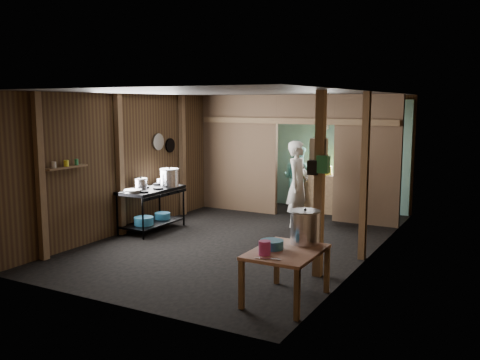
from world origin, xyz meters
The scene contains 43 objects.
floor centered at (0.00, 0.00, 0.00)m, with size 4.50×7.00×0.00m, color black.
ceiling centered at (0.00, 0.00, 2.60)m, with size 4.50×7.00×0.00m, color #302D2A.
wall_back centered at (0.00, 3.50, 1.30)m, with size 4.50×0.00×2.60m, color #48351D.
wall_front centered at (0.00, -3.50, 1.30)m, with size 4.50×0.00×2.60m, color #48351D.
wall_left centered at (-2.25, 0.00, 1.30)m, with size 0.00×7.00×2.60m, color #48351D.
wall_right centered at (2.25, 0.00, 1.30)m, with size 0.00×7.00×2.60m, color #48351D.
partition_left centered at (-1.32, 2.20, 1.30)m, with size 1.85×0.10×2.60m, color brown.
partition_right centered at (1.57, 2.20, 1.30)m, with size 1.35×0.10×2.60m, color brown.
partition_header centered at (0.25, 2.20, 2.30)m, with size 1.30×0.10×0.60m, color brown.
turquoise_panel centered at (0.00, 3.44, 1.25)m, with size 4.40×0.06×2.50m, color #6BA69B.
back_counter centered at (0.30, 2.95, 0.42)m, with size 1.20×0.50×0.85m, color olive.
wall_clock centered at (0.25, 3.40, 1.90)m, with size 0.20×0.20×0.03m, color silver.
post_left_a centered at (-2.18, -2.60, 1.30)m, with size 0.10×0.12×2.60m, color olive.
post_left_b centered at (-2.18, -0.80, 1.30)m, with size 0.10×0.12×2.60m, color olive.
post_left_c centered at (-2.18, 1.20, 1.30)m, with size 0.10×0.12×2.60m, color olive.
post_right centered at (2.18, -0.20, 1.30)m, with size 0.10×0.12×2.60m, color olive.
post_free centered at (1.85, -1.30, 1.30)m, with size 0.12×0.12×2.60m, color olive.
cross_beam centered at (0.00, 2.15, 2.05)m, with size 4.40×0.12×0.12m, color olive.
pan_lid_big centered at (-2.21, 0.40, 1.65)m, with size 0.34×0.34×0.03m, color gray.
pan_lid_small centered at (-2.21, 0.80, 1.55)m, with size 0.30×0.30×0.03m, color black.
wall_shelf centered at (-2.15, -2.10, 1.40)m, with size 0.14×0.80×0.03m, color olive.
jar_white centered at (-2.15, -2.35, 1.47)m, with size 0.07×0.07×0.10m, color silver.
jar_yellow centered at (-2.15, -2.10, 1.47)m, with size 0.08×0.08×0.10m, color yellow.
jar_green centered at (-2.15, -1.88, 1.47)m, with size 0.06×0.06×0.10m, color #27824D.
bag_white centered at (1.80, -1.22, 1.78)m, with size 0.22×0.15×0.32m, color silver.
bag_green centered at (1.92, -1.36, 1.60)m, with size 0.16×0.12×0.24m, color #27824D.
bag_black centered at (1.78, -1.38, 1.55)m, with size 0.14×0.10×0.20m, color black.
gas_range centered at (-1.88, -0.28, 0.41)m, with size 0.71×1.39×0.82m, color black, non-canonical shape.
prep_table centered at (1.83, -2.37, 0.32)m, with size 0.79×1.08×0.64m, color tan, non-canonical shape.
stove_pot_large centered at (-1.71, 0.08, 0.98)m, with size 0.37×0.37×0.37m, color silver, non-canonical shape.
stove_pot_med centered at (-2.05, -0.38, 0.91)m, with size 0.24×0.24×0.21m, color silver, non-canonical shape.
stove_saucepan centered at (-2.05, 0.26, 0.87)m, with size 0.17×0.17×0.11m, color silver.
frying_pan centered at (-1.88, -0.81, 0.85)m, with size 0.33×0.55×0.07m, color gray, non-canonical shape.
blue_tub_front centered at (-1.88, -0.53, 0.23)m, with size 0.36×0.36×0.15m, color teal.
blue_tub_back centered at (-1.88, 0.05, 0.22)m, with size 0.31×0.31×0.12m, color teal.
stock_pot centered at (1.91, -1.97, 0.85)m, with size 0.39×0.39×0.45m, color silver, non-canonical shape.
wash_basin centered at (1.64, -2.40, 0.69)m, with size 0.29×0.29×0.11m, color teal.
pink_bucket centered at (1.68, -2.68, 0.72)m, with size 0.14×0.14×0.17m, color #C13686.
knife centered at (1.79, -2.81, 0.64)m, with size 0.30×0.04×0.01m, color silver.
yellow_tub centered at (0.43, 2.95, 0.94)m, with size 0.33×0.33×0.18m, color yellow.
red_cup centered at (-0.05, 2.95, 0.92)m, with size 0.12×0.12×0.14m, color brown.
cook centered at (0.44, 1.37, 0.85)m, with size 0.62×0.41×1.70m, color silver.
worker_back centered at (-0.13, 2.74, 0.74)m, with size 0.72×0.56×1.49m, color teal.
Camera 1 is at (4.30, -8.09, 2.42)m, focal length 39.11 mm.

